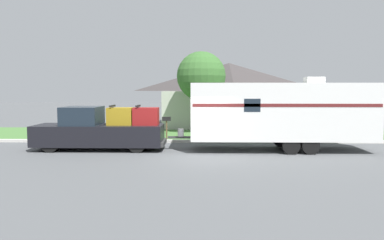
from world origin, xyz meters
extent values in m
plane|color=#515456|center=(0.00, 0.00, 0.00)|extent=(120.00, 120.00, 0.00)
cube|color=beige|center=(0.00, 3.75, 0.07)|extent=(80.00, 0.30, 0.14)
cube|color=#477538|center=(0.00, 7.40, 0.01)|extent=(80.00, 7.00, 0.03)
cube|color=#B2B2A8|center=(2.13, 13.21, 1.33)|extent=(9.71, 7.28, 2.67)
pyramid|color=#3D3838|center=(2.13, 13.21, 3.74)|extent=(10.49, 7.87, 2.14)
cube|color=#4C3828|center=(2.13, 9.59, 1.05)|extent=(1.00, 0.06, 2.10)
cylinder|color=black|center=(-6.80, 0.58, 0.40)|extent=(0.80, 0.28, 0.80)
cylinder|color=black|center=(-6.80, 2.16, 0.40)|extent=(0.80, 0.28, 0.80)
cylinder|color=black|center=(-2.90, 0.58, 0.40)|extent=(0.80, 0.28, 0.80)
cylinder|color=black|center=(-2.90, 2.16, 0.40)|extent=(0.80, 0.28, 0.80)
cube|color=black|center=(-6.15, 1.37, 0.69)|extent=(3.20, 1.94, 0.95)
cube|color=#19232D|center=(-5.57, 1.37, 1.59)|extent=(1.66, 1.78, 0.85)
cube|color=black|center=(-3.19, 1.37, 0.69)|extent=(2.71, 1.94, 0.95)
cube|color=#333333|center=(-1.78, 1.37, 0.34)|extent=(0.12, 1.75, 0.20)
cube|color=olive|center=(-3.79, 1.37, 1.57)|extent=(1.15, 0.81, 0.80)
cube|color=black|center=(-4.16, 1.37, 2.05)|extent=(0.10, 0.90, 0.08)
cube|color=maroon|center=(-2.60, 1.37, 1.57)|extent=(1.15, 0.81, 0.80)
cube|color=black|center=(-2.96, 1.37, 2.05)|extent=(0.10, 0.90, 0.08)
cylinder|color=black|center=(3.87, 0.29, 0.38)|extent=(0.76, 0.22, 0.76)
cylinder|color=black|center=(3.87, 2.45, 0.38)|extent=(0.76, 0.22, 0.76)
cylinder|color=black|center=(4.71, 0.29, 0.38)|extent=(0.76, 0.22, 0.76)
cylinder|color=black|center=(4.71, 2.45, 0.38)|extent=(0.76, 0.22, 0.76)
cube|color=silver|center=(3.63, 1.37, 1.82)|extent=(8.24, 2.43, 2.56)
cube|color=#5B1E1E|center=(3.63, 0.15, 2.14)|extent=(8.08, 0.01, 0.14)
cube|color=#383838|center=(-1.04, 1.37, 0.59)|extent=(1.09, 0.12, 0.10)
cylinder|color=silver|center=(-0.99, 1.37, 0.82)|extent=(0.28, 0.28, 0.36)
cube|color=silver|center=(5.11, 1.37, 3.24)|extent=(0.80, 0.68, 0.28)
cube|color=#19232D|center=(2.14, 0.15, 2.14)|extent=(0.70, 0.01, 0.56)
cylinder|color=brown|center=(-1.95, 4.72, 0.54)|extent=(0.09, 0.09, 1.07)
cube|color=black|center=(-1.95, 4.72, 1.18)|extent=(0.48, 0.20, 0.22)
cylinder|color=brown|center=(-0.02, 7.84, 1.24)|extent=(0.24, 0.24, 2.48)
sphere|color=#38662D|center=(-0.02, 7.84, 3.64)|extent=(3.09, 3.09, 3.09)
camera|label=1|loc=(-0.08, -15.87, 2.86)|focal=35.00mm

